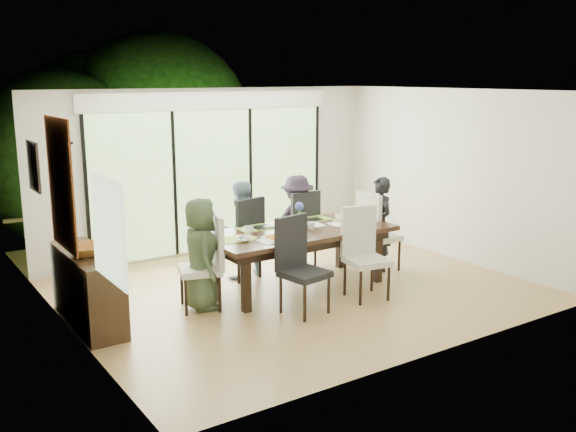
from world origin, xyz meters
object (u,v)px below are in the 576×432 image
person_left_end (201,254)px  cup_c (340,217)px  chair_near_right (367,254)px  vase (299,224)px  chair_right_end (380,231)px  chair_near_left (305,266)px  person_far_right (297,222)px  chair_far_left (239,237)px  table_top (298,232)px  bowl (87,250)px  sideboard (88,288)px  person_far_left (240,230)px  cup_a (249,230)px  chair_far_right (296,228)px  cup_b (311,226)px  chair_left_end (200,262)px  person_right_end (379,224)px  laptop (248,239)px

person_left_end → cup_c: person_left_end is taller
chair_near_right → vase: chair_near_right is taller
chair_right_end → chair_near_left: bearing=112.8°
chair_near_right → person_far_right: 1.70m
chair_far_left → table_top: bearing=105.7°
table_top → bowl: size_ratio=5.69×
chair_far_left → sideboard: size_ratio=0.78×
person_left_end → sideboard: bearing=93.8°
person_far_left → cup_c: size_ratio=10.40×
cup_a → person_left_end: bearing=-169.1°
cup_c → chair_far_right: bearing=108.4°
chair_near_left → cup_b: chair_near_left is taller
chair_right_end → person_far_left: size_ratio=0.85×
person_left_end → cup_a: person_left_end is taller
chair_left_end → person_right_end: size_ratio=0.85×
cup_a → person_far_left: bearing=69.8°
person_left_end → person_far_left: size_ratio=1.00×
chair_near_right → cup_c: 1.05m
cup_a → vase: bearing=-7.6°
cup_a → person_far_right: bearing=28.5°
chair_right_end → cup_c: size_ratio=8.87×
chair_left_end → cup_a: 0.86m
person_right_end → laptop: (-2.33, -0.10, 0.13)m
laptop → cup_b: size_ratio=3.30×
chair_far_right → chair_left_end: bearing=21.8°
person_left_end → bowl: 1.38m
chair_right_end → cup_c: chair_right_end is taller
chair_right_end → person_right_end: (-0.02, -0.00, 0.10)m
bowl → vase: bearing=-2.2°
chair_near_left → sideboard: chair_near_left is taller
chair_near_left → vase: (0.55, 0.92, 0.29)m
person_right_end → person_far_left: size_ratio=1.00×
cup_b → person_right_end: bearing=4.3°
table_top → cup_b: size_ratio=24.00×
vase → laptop: bearing=-170.5°
table_top → cup_b: (0.15, -0.10, 0.08)m
person_far_right → cup_a: size_ratio=10.40×
chair_right_end → laptop: (-2.35, -0.10, 0.24)m
chair_far_right → laptop: bearing=33.5°
chair_far_right → cup_c: size_ratio=8.87×
person_far_right → bowl: person_far_right is taller
chair_far_left → cup_b: size_ratio=11.00×
person_far_left → laptop: (-0.40, -0.93, 0.13)m
cup_a → cup_b: bearing=-16.4°
chair_left_end → chair_far_right: bearing=130.4°
laptop → sideboard: size_ratio=0.23×
chair_far_right → person_far_left: 1.01m
chair_far_right → person_far_right: bearing=89.3°
cup_b → sideboard: (-2.98, 0.36, -0.44)m
chair_near_right → laptop: 1.57m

